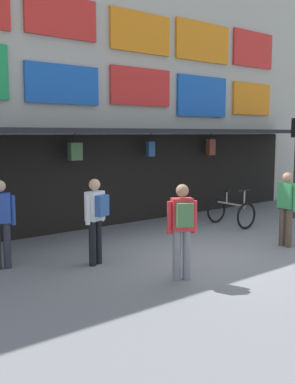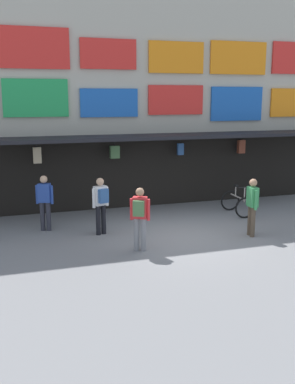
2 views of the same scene
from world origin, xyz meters
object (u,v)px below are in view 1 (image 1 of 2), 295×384
Objects in this scene: pedestrian_in_purple at (182,225)px; pedestrian_in_yellow at (1,219)px; pedestrian_in_green at (96,215)px; pedestrian_in_blue at (286,205)px; bicycle_parked at (231,212)px.

pedestrian_in_purple and pedestrian_in_yellow have the same top height.
pedestrian_in_purple is at bearing -69.07° from pedestrian_in_green.
pedestrian_in_blue and pedestrian_in_yellow have the same top height.
pedestrian_in_blue is 4.35m from pedestrian_in_green.
pedestrian_in_yellow is at bearing 149.35° from pedestrian_in_green.
pedestrian_in_yellow is at bearing 179.59° from bicycle_parked.
bicycle_parked is at bearing -0.41° from pedestrian_in_yellow.
pedestrian_in_green is at bearing 160.55° from pedestrian_in_blue.
pedestrian_in_purple is at bearing -50.27° from pedestrian_in_yellow.
pedestrian_in_blue is 1.00× the size of pedestrian_in_green.
pedestrian_in_yellow is 1.00× the size of pedestrian_in_green.
bicycle_parked is 2.50m from pedestrian_in_blue.
pedestrian_in_green is at bearing 110.93° from pedestrian_in_purple.
bicycle_parked is at bearing 70.40° from pedestrian_in_blue.
pedestrian_in_yellow is at bearing 157.32° from pedestrian_in_blue.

